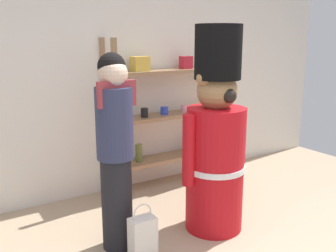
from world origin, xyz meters
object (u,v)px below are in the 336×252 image
Objects in this scene: teddy_bear_guard at (216,142)px; person_shopper at (115,146)px; merchandise_shelf at (163,112)px; shopping_bag at (143,238)px.

teddy_bear_guard is 0.90m from person_shopper.
merchandise_shelf is at bearing 80.56° from teddy_bear_guard.
teddy_bear_guard is 1.13× the size of person_shopper.
person_shopper is 0.75m from shopping_bag.
teddy_bear_guard is at bearing -99.44° from merchandise_shelf.
merchandise_shelf is 0.94× the size of teddy_bear_guard.
teddy_bear_guard is (-0.20, -1.19, -0.06)m from merchandise_shelf.
merchandise_shelf reaches higher than shopping_bag.
teddy_bear_guard is 3.89× the size of shopping_bag.
teddy_bear_guard is 1.03m from shopping_bag.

